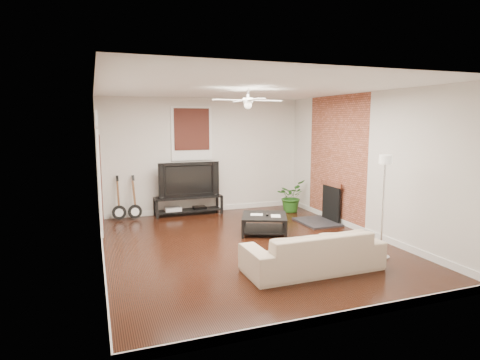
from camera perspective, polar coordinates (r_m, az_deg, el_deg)
name	(u,v)px	position (r m, az deg, el deg)	size (l,w,h in m)	color
room	(248,169)	(7.13, 1.11, 1.55)	(5.01, 6.01, 2.81)	black
brick_accent	(336,160)	(9.17, 13.45, 2.82)	(0.02, 2.20, 2.80)	brown
fireplace	(324,202)	(9.15, 11.75, -3.09)	(0.80, 1.10, 0.92)	black
window_back	(192,133)	(9.84, -6.85, 6.56)	(1.00, 0.06, 1.30)	#39180F
door_left	(99,171)	(8.56, -19.28, 1.20)	(0.08, 1.00, 2.50)	white
tv_stand	(188,205)	(9.82, -7.31, -3.59)	(1.62, 0.43, 0.45)	black
tv	(188,179)	(9.73, -7.40, 0.15)	(1.45, 0.19, 0.84)	black
coffee_table	(264,224)	(8.18, 3.46, -6.26)	(0.88, 0.88, 0.37)	black
sofa	(313,250)	(6.26, 10.25, -9.78)	(2.10, 0.82, 0.61)	tan
floor_lamp	(383,207)	(6.96, 19.60, -3.61)	(0.28, 0.28, 1.72)	silver
potted_plant	(291,196)	(10.11, 7.16, -2.29)	(0.71, 0.61, 0.78)	#24601B
guitar_left	(118,198)	(9.52, -16.83, -2.50)	(0.32, 0.22, 1.03)	black
guitar_right	(134,198)	(9.52, -14.72, -2.42)	(0.32, 0.22, 1.03)	black
ceiling_fan	(248,100)	(7.09, 1.13, 11.23)	(1.24, 1.24, 0.32)	white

